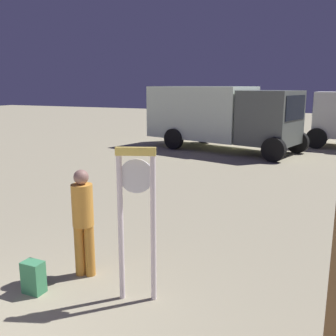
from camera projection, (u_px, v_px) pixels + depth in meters
name	position (u px, v px, depth m)	size (l,w,h in m)	color
standing_clock	(137.00, 207.00, 4.79)	(0.49, 0.25, 2.01)	white
person_near_clock	(83.00, 218.00, 5.49)	(0.30, 0.30, 1.59)	#CB8430
backpack	(34.00, 277.00, 5.15)	(0.28, 0.24, 0.44)	#3E8C5B
box_truck_near	(220.00, 114.00, 16.51)	(7.05, 4.05, 2.70)	white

